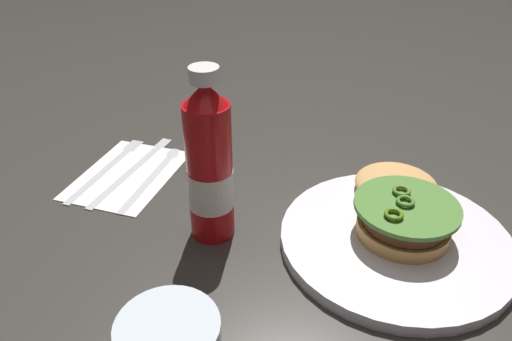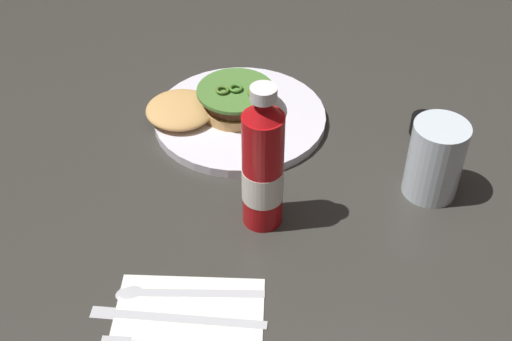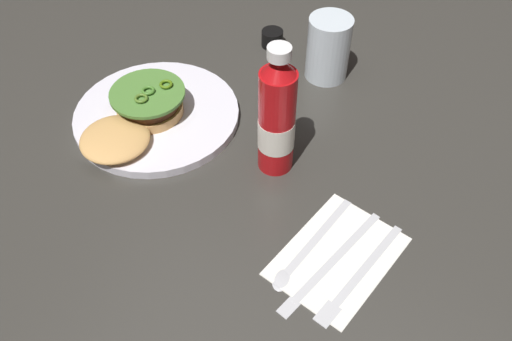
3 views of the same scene
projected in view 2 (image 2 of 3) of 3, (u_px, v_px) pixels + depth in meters
name	position (u px, v px, depth m)	size (l,w,h in m)	color
ground_plane	(303.00, 171.00, 1.04)	(3.00, 3.00, 0.00)	#34332E
dinner_plate	(240.00, 118.00, 1.13)	(0.29, 0.29, 0.02)	white
burger_sandwich	(215.00, 104.00, 1.12)	(0.22, 0.14, 0.05)	tan
ketchup_bottle	(263.00, 167.00, 0.90)	(0.06, 0.06, 0.23)	red
water_glass	(435.00, 160.00, 0.97)	(0.08, 0.08, 0.12)	silver
condiment_cup	(424.00, 125.00, 1.10)	(0.04, 0.04, 0.03)	black
napkin	(188.00, 319.00, 0.83)	(0.19, 0.14, 0.00)	white
spoon_utensil	(169.00, 291.00, 0.86)	(0.19, 0.07, 0.00)	silver
butter_knife	(166.00, 316.00, 0.83)	(0.21, 0.10, 0.00)	silver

